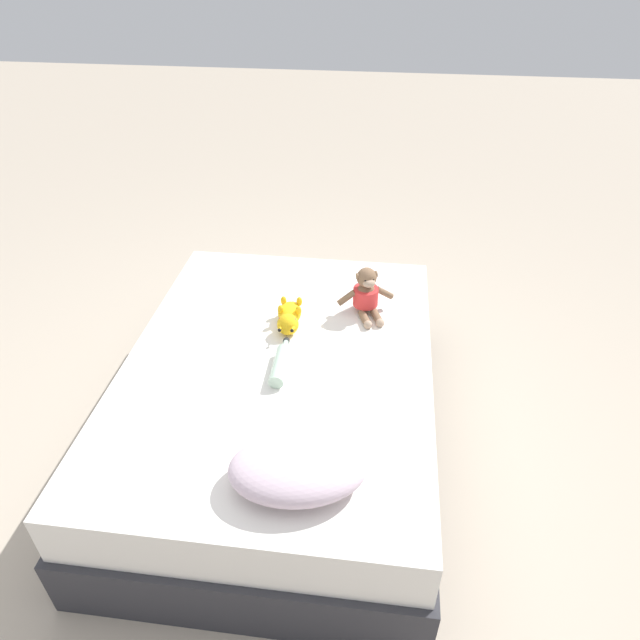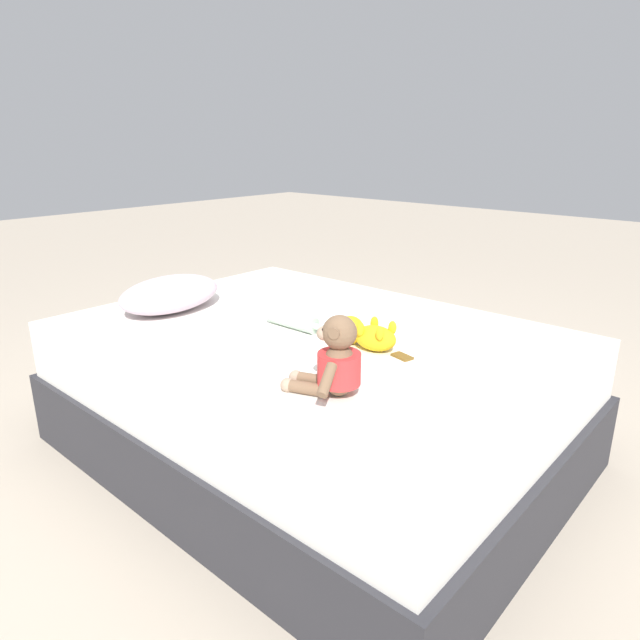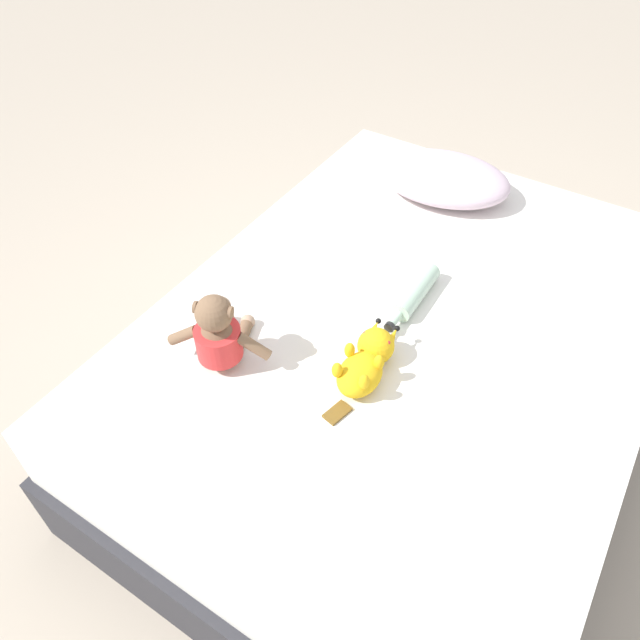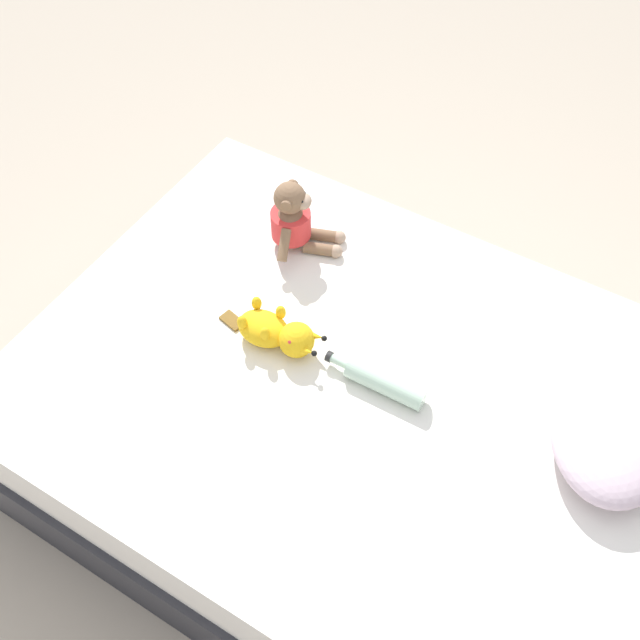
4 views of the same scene
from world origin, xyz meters
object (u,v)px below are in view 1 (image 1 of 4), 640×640
bed (281,402)px  pillow (298,468)px  plush_yellow_creature (289,317)px  plush_monkey (366,295)px  glass_bottle (280,365)px

bed → pillow: pillow is taller
bed → pillow: bearing=106.6°
pillow → plush_yellow_creature: 0.90m
plush_monkey → glass_bottle: plush_monkey is taller
glass_bottle → plush_yellow_creature: bearing=-87.3°
bed → plush_monkey: size_ratio=6.64×
pillow → plush_yellow_creature: pillow is taller
plush_monkey → plush_yellow_creature: (0.35, 0.16, -0.05)m
glass_bottle → pillow: bearing=106.4°
pillow → glass_bottle: 0.58m
plush_monkey → glass_bottle: (0.33, 0.49, -0.06)m
plush_monkey → plush_yellow_creature: size_ratio=0.84×
bed → glass_bottle: 0.30m
plush_monkey → plush_yellow_creature: plush_monkey is taller
bed → pillow: 0.73m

